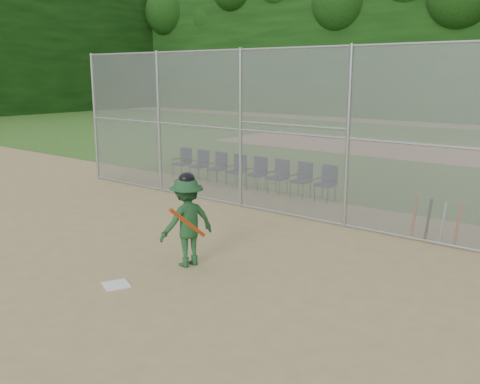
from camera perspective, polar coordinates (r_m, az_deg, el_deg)
The scene contains 15 objects.
ground at distance 9.11m, azimuth -10.06°, elevation -9.45°, with size 100.00×100.00×0.00m, color tan.
grass_strip at distance 24.59m, azimuth 23.36°, elevation 3.61°, with size 100.00×100.00×0.00m, color #325E1C.
dirt_patch_far at distance 24.59m, azimuth 23.36°, elevation 3.62°, with size 24.00×24.00×0.00m, color tan.
backstop_fence at distance 12.38m, azimuth 7.33°, elevation 6.35°, with size 16.09×0.09×4.00m.
home_plate at distance 9.07m, azimuth -13.07°, elevation -9.63°, with size 0.40×0.40×0.02m, color white.
batter_at_plate at distance 9.54m, azimuth -5.67°, elevation -3.07°, with size 0.95×1.32×1.71m.
spare_bats at distance 11.76m, azimuth 20.13°, elevation -2.86°, with size 0.96×0.34×0.84m.
chair_0 at distance 17.82m, azimuth -6.27°, elevation 3.09°, with size 0.54×0.52×0.96m, color #0F1337, non-canonical shape.
chair_1 at distance 17.29m, azimuth -4.44°, elevation 2.84°, with size 0.54×0.52×0.96m, color #0F1337, non-canonical shape.
chair_2 at distance 16.77m, azimuth -2.50°, elevation 2.56°, with size 0.54×0.52×0.96m, color #0F1337, non-canonical shape.
chair_3 at distance 16.28m, azimuth -0.45°, elevation 2.27°, with size 0.54×0.52×0.96m, color #0F1337, non-canonical shape.
chair_4 at distance 15.80m, azimuth 1.74°, elevation 1.95°, with size 0.54×0.52×0.96m, color #0F1337, non-canonical shape.
chair_5 at distance 15.35m, azimuth 4.05°, elevation 1.61°, with size 0.54×0.52×0.96m, color #0F1337, non-canonical shape.
chair_6 at distance 14.93m, azimuth 6.49°, elevation 1.25°, with size 0.54×0.52×0.96m, color #0F1337, non-canonical shape.
chair_7 at distance 14.54m, azimuth 9.08°, elevation 0.87°, with size 0.54×0.52×0.96m, color #0F1337, non-canonical shape.
Camera 1 is at (6.44, -5.49, 3.38)m, focal length 40.00 mm.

